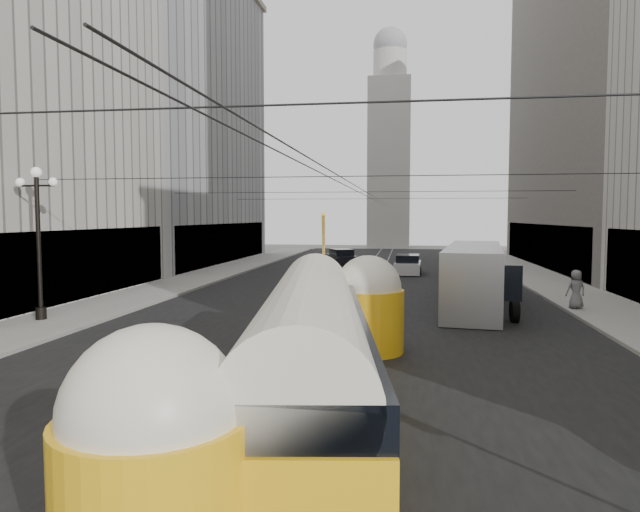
% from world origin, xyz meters
% --- Properties ---
extents(road, '(20.00, 85.00, 0.02)m').
position_xyz_m(road, '(0.00, 32.50, 0.00)').
color(road, black).
rests_on(road, ground).
extents(sidewalk_left, '(4.00, 72.00, 0.15)m').
position_xyz_m(sidewalk_left, '(-12.00, 36.00, 0.07)').
color(sidewalk_left, gray).
rests_on(sidewalk_left, ground).
extents(sidewalk_right, '(4.00, 72.00, 0.15)m').
position_xyz_m(sidewalk_right, '(12.00, 36.00, 0.07)').
color(sidewalk_right, gray).
rests_on(sidewalk_right, ground).
extents(rail_left, '(0.12, 85.00, 0.04)m').
position_xyz_m(rail_left, '(-0.75, 32.50, 0.00)').
color(rail_left, gray).
rests_on(rail_left, ground).
extents(rail_right, '(0.12, 85.00, 0.04)m').
position_xyz_m(rail_right, '(0.75, 32.50, 0.00)').
color(rail_right, gray).
rests_on(rail_right, ground).
extents(building_left_far, '(12.60, 28.60, 28.60)m').
position_xyz_m(building_left_far, '(-19.99, 48.00, 14.31)').
color(building_left_far, '#999999').
rests_on(building_left_far, ground).
extents(building_right_far, '(12.60, 32.60, 32.60)m').
position_xyz_m(building_right_far, '(20.00, 48.00, 16.31)').
color(building_right_far, '#514C47').
rests_on(building_right_far, ground).
extents(distant_tower, '(6.00, 6.00, 31.36)m').
position_xyz_m(distant_tower, '(0.00, 80.00, 14.97)').
color(distant_tower, '#B2AFA8').
rests_on(distant_tower, ground).
extents(lamppost_left_mid, '(1.86, 0.44, 6.37)m').
position_xyz_m(lamppost_left_mid, '(-12.60, 18.00, 3.74)').
color(lamppost_left_mid, black).
rests_on(lamppost_left_mid, sidewalk_left).
extents(catenary, '(25.00, 72.00, 0.23)m').
position_xyz_m(catenary, '(0.12, 31.49, 5.88)').
color(catenary, black).
rests_on(catenary, ground).
extents(streetcar, '(4.11, 14.83, 3.25)m').
position_xyz_m(streetcar, '(0.50, 8.70, 1.59)').
color(streetcar, yellow).
rests_on(streetcar, ground).
extents(city_bus, '(4.03, 12.19, 3.03)m').
position_xyz_m(city_bus, '(5.91, 25.04, 1.66)').
color(city_bus, '#929397').
rests_on(city_bus, ground).
extents(sedan_white_far, '(2.13, 4.82, 1.50)m').
position_xyz_m(sedan_white_far, '(2.72, 41.00, 0.68)').
color(sedan_white_far, silver).
rests_on(sedan_white_far, ground).
extents(sedan_dark_far, '(3.57, 5.02, 1.47)m').
position_xyz_m(sedan_dark_far, '(-3.35, 48.59, 0.66)').
color(sedan_dark_far, black).
rests_on(sedan_dark_far, ground).
extents(pedestrian_sidewalk_right, '(0.99, 0.72, 1.82)m').
position_xyz_m(pedestrian_sidewalk_right, '(10.50, 24.33, 1.06)').
color(pedestrian_sidewalk_right, slate).
rests_on(pedestrian_sidewalk_right, sidewalk_right).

